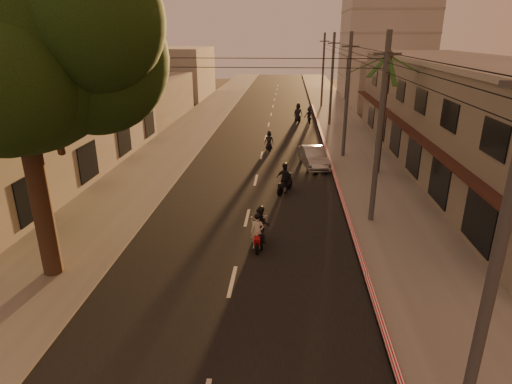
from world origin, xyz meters
The scene contains 20 objects.
ground centered at (0.00, 0.00, 0.00)m, with size 160.00×160.00×0.00m, color #383023.
road centered at (0.00, 20.00, 0.01)m, with size 10.00×140.00×0.02m, color black.
sidewalk_right centered at (7.50, 20.00, 0.06)m, with size 5.00×140.00×0.12m, color slate.
sidewalk_left centered at (-7.50, 20.00, 0.06)m, with size 5.00×140.00×0.12m, color slate.
curb_stripe centered at (5.10, 15.00, 0.10)m, with size 0.20×60.00×0.20m, color red.
shophouse_row centered at (13.95, 18.00, 3.65)m, with size 8.80×34.20×7.30m.
left_building centered at (-13.98, 14.00, 2.60)m, with size 8.20×24.20×5.20m.
broadleaf_tree centered at (-6.61, 2.14, 8.48)m, with size 9.60×8.70×12.10m.
palm_tree centered at (8.00, 16.00, 7.15)m, with size 5.00×5.00×8.20m.
utility_poles centered at (6.20, 20.00, 6.54)m, with size 1.20×48.26×9.00m.
filler_right centered at (14.00, 45.00, 3.00)m, with size 8.00×14.00×6.00m, color #A6A096.
filler_left_near centered at (-14.00, 34.00, 2.20)m, with size 8.00×14.00×4.40m, color #A6A096.
filler_left_far centered at (-14.00, 52.00, 3.50)m, with size 8.00×14.00×7.00m, color #A6A096.
scooter_red centered at (0.75, 4.79, 0.73)m, with size 0.64×1.70×1.66m.
scooter_mid_a centered at (0.88, 5.24, 0.82)m, with size 0.95×1.84×1.81m.
scooter_mid_b centered at (1.85, 11.84, 0.84)m, with size 1.34×1.74×1.84m.
scooter_far_a centered at (0.49, 21.70, 0.71)m, with size 0.78×1.62×1.58m.
scooter_far_b centered at (4.20, 33.20, 0.80)m, with size 1.14×1.78×1.75m.
parked_car centered at (3.84, 17.35, 0.70)m, with size 2.15×4.41×1.39m, color #93959B.
scooter_far_c centered at (3.02, 33.77, 0.90)m, with size 1.16×1.99×1.99m.
Camera 1 is at (1.94, -11.90, 8.81)m, focal length 30.00 mm.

